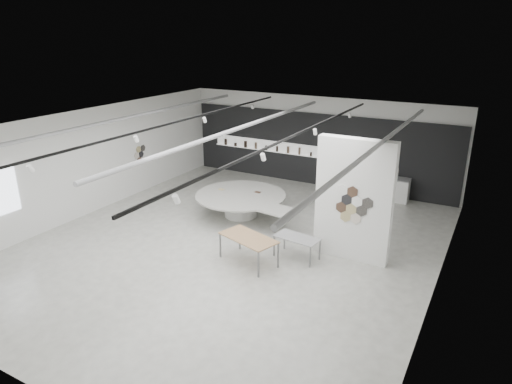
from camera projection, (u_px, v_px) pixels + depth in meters
The scene contains 7 objects.
room at pixel (228, 182), 13.69m from camera, with size 12.02×14.02×3.82m.
back_wall_display at pixel (314, 150), 19.59m from camera, with size 11.80×0.27×3.10m.
partition_column at pixel (354, 200), 12.97m from camera, with size 2.20×0.38×3.60m.
display_island at pixel (242, 202), 16.39m from camera, with size 4.33×3.64×0.83m.
sample_table_wood at pixel (248, 239), 13.02m from camera, with size 1.89×1.33×0.80m.
sample_table_stone at pixel (297, 239), 13.33m from camera, with size 1.37×0.80×0.67m.
kitchen_counter at pixel (388, 188), 18.08m from camera, with size 1.64×0.67×1.28m.
Camera 1 is at (6.93, -10.99, 6.35)m, focal length 32.00 mm.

